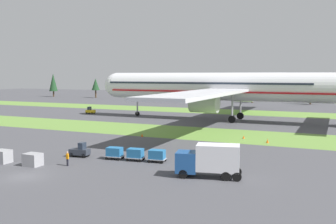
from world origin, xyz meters
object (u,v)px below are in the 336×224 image
object	(u,v)px
catering_truck	(209,159)
taxiway_marker_2	(244,137)
cargo_dolly_lead	(115,152)
ground_crew_marshaller	(67,158)
taxiway_marker_0	(267,141)
taxiway_marker_1	(142,135)
cargo_dolly_second	(135,154)
uld_container_0	(2,156)
cargo_dolly_third	(157,155)
pushback_tractor	(90,111)
uld_container_1	(33,160)
airliner	(228,87)
baggage_tug	(80,151)

from	to	relation	value
catering_truck	taxiway_marker_2	world-z (taller)	catering_truck
cargo_dolly_lead	catering_truck	size ratio (longest dim) A/B	0.33
ground_crew_marshaller	taxiway_marker_2	size ratio (longest dim) A/B	3.41
taxiway_marker_0	taxiway_marker_1	world-z (taller)	taxiway_marker_0
cargo_dolly_second	uld_container_0	world-z (taller)	uld_container_0
uld_container_0	taxiway_marker_2	size ratio (longest dim) A/B	3.92
cargo_dolly_third	pushback_tractor	world-z (taller)	pushback_tractor
uld_container_1	taxiway_marker_1	distance (m)	24.48
taxiway_marker_1	taxiway_marker_2	xyz separation A→B (m)	(16.97, 5.23, -0.03)
cargo_dolly_lead	catering_truck	distance (m)	14.33
ground_crew_marshaller	taxiway_marker_1	bearing A→B (deg)	129.47
cargo_dolly_lead	taxiway_marker_1	world-z (taller)	cargo_dolly_lead
taxiway_marker_0	airliner	bearing A→B (deg)	117.21
airliner	uld_container_0	xyz separation A→B (m)	(-14.59, -53.68, -7.38)
uld_container_0	baggage_tug	bearing A→B (deg)	44.39
uld_container_0	airliner	bearing A→B (deg)	74.79
taxiway_marker_2	pushback_tractor	bearing A→B (deg)	153.58
baggage_tug	cargo_dolly_lead	bearing A→B (deg)	-90.00
cargo_dolly_second	taxiway_marker_2	size ratio (longest dim) A/B	4.65
cargo_dolly_second	taxiway_marker_0	world-z (taller)	cargo_dolly_second
baggage_tug	taxiway_marker_1	bearing A→B (deg)	-7.05
cargo_dolly_lead	catering_truck	xyz separation A→B (m)	(13.88, -3.40, 1.03)
uld_container_0	uld_container_1	world-z (taller)	uld_container_0
baggage_tug	pushback_tractor	bearing A→B (deg)	26.78
pushback_tractor	taxiway_marker_0	xyz separation A→B (m)	(53.36, -26.95, -0.47)
airliner	cargo_dolly_second	world-z (taller)	airliner
catering_truck	taxiway_marker_0	xyz separation A→B (m)	(2.50, 23.31, -1.61)
baggage_tug	taxiway_marker_2	bearing A→B (deg)	-43.32
uld_container_1	taxiway_marker_2	bearing A→B (deg)	57.23
taxiway_marker_2	uld_container_1	bearing A→B (deg)	-122.77
cargo_dolly_lead	ground_crew_marshaller	size ratio (longest dim) A/B	1.36
cargo_dolly_lead	taxiway_marker_2	size ratio (longest dim) A/B	4.65
cargo_dolly_second	taxiway_marker_0	bearing A→B (deg)	-41.82
airliner	catering_truck	distance (m)	51.37
uld_container_0	taxiway_marker_2	distance (m)	38.17
ground_crew_marshaller	uld_container_1	distance (m)	4.17
taxiway_marker_1	taxiway_marker_2	distance (m)	17.76
cargo_dolly_lead	uld_container_1	size ratio (longest dim) A/B	1.19
cargo_dolly_second	taxiway_marker_0	xyz separation A→B (m)	(13.51, 19.55, -0.57)
uld_container_1	uld_container_0	bearing A→B (deg)	-176.92
ground_crew_marshaller	uld_container_1	bearing A→B (deg)	-120.35
airliner	cargo_dolly_third	xyz separation A→B (m)	(2.97, -45.65, -7.26)
cargo_dolly_third	catering_truck	distance (m)	9.17
pushback_tractor	taxiway_marker_1	size ratio (longest dim) A/B	4.61
cargo_dolly_third	pushback_tractor	size ratio (longest dim) A/B	0.91
airliner	cargo_dolly_second	xyz separation A→B (m)	(0.10, -46.01, -7.26)
cargo_dolly_lead	uld_container_1	xyz separation A→B (m)	(-7.12, -7.06, -0.16)
taxiway_marker_0	pushback_tractor	bearing A→B (deg)	153.21
airliner	ground_crew_marshaller	distance (m)	52.56
baggage_tug	cargo_dolly_lead	xyz separation A→B (m)	(4.99, 0.63, 0.10)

